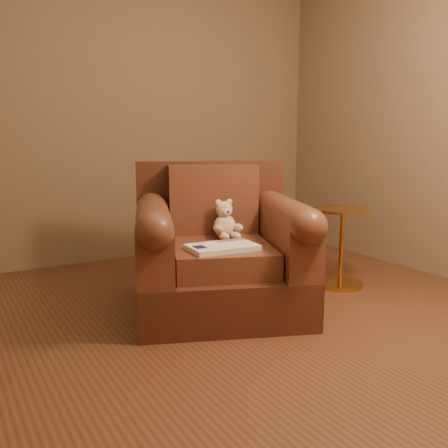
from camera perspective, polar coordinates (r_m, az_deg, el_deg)
floor at (r=3.05m, az=1.58°, el=-11.66°), size 4.00×4.00×0.00m
room at (r=2.89m, az=1.76°, el=21.73°), size 4.02×4.02×2.71m
armchair at (r=3.27m, az=-0.59°, el=-3.39°), size 1.35×1.32×0.95m
teddy_bear at (r=3.33m, az=0.16°, el=0.11°), size 0.19×0.22×0.26m
guidebook at (r=2.99m, az=-0.19°, el=-2.67°), size 0.42×0.27×0.03m
side_table at (r=3.85m, az=13.27°, el=-2.31°), size 0.43×0.43×0.60m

